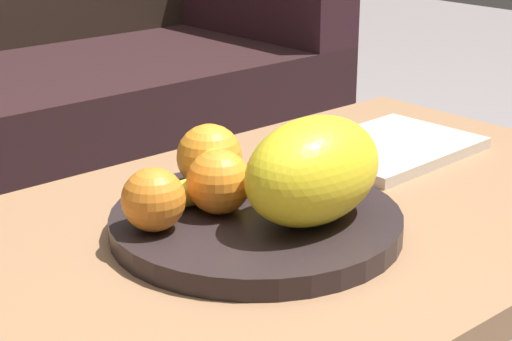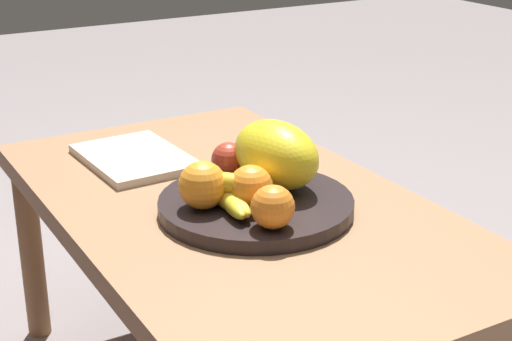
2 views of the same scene
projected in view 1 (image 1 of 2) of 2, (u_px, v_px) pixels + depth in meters
The scene contains 9 objects.
coffee_table at pixel (286, 258), 1.01m from camera, with size 1.03×0.59×0.44m.
fruit_bowl at pixel (256, 222), 0.95m from camera, with size 0.33×0.33×0.03m, color black.
melon_large_front at pixel (313, 170), 0.91m from camera, with size 0.18×0.12×0.12m, color yellow.
orange_front at pixel (219, 182), 0.94m from camera, with size 0.07×0.07×0.07m, color orange.
orange_left at pixel (210, 157), 1.01m from camera, with size 0.08×0.08×0.08m, color orange.
orange_right at pixel (153, 200), 0.89m from camera, with size 0.07×0.07×0.07m, color orange.
apple_front at pixel (333, 166), 1.00m from camera, with size 0.06×0.06×0.06m, color #AA3626.
banana_bunch at pixel (213, 179), 0.98m from camera, with size 0.16×0.13×0.06m.
magazine at pixel (389, 148), 1.22m from camera, with size 0.25×0.18×0.02m, color beige.
Camera 1 is at (-0.63, -0.67, 0.84)m, focal length 59.29 mm.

